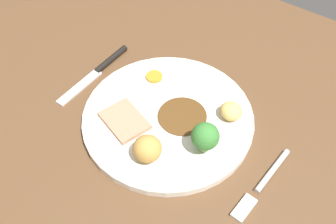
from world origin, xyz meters
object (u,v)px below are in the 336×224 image
(dinner_plate, at_px, (168,118))
(fork, at_px, (261,185))
(knife, at_px, (100,69))
(roast_potato_right, at_px, (231,111))
(carrot_coin_front, at_px, (154,77))
(broccoli_floret, at_px, (205,137))
(meat_slice_main, at_px, (125,121))
(roast_potato_left, at_px, (147,149))

(dinner_plate, height_order, fork, dinner_plate)
(dinner_plate, xyz_separation_m, knife, (0.18, -0.03, -0.00))
(roast_potato_right, xyz_separation_m, knife, (0.27, 0.03, -0.02))
(roast_potato_right, bearing_deg, knife, 6.89)
(carrot_coin_front, xyz_separation_m, knife, (0.11, 0.03, -0.01))
(dinner_plate, distance_m, broccoli_floret, 0.10)
(meat_slice_main, bearing_deg, roast_potato_left, 155.59)
(broccoli_floret, bearing_deg, meat_slice_main, 11.88)
(dinner_plate, xyz_separation_m, meat_slice_main, (0.05, 0.05, 0.01))
(roast_potato_left, distance_m, fork, 0.18)
(dinner_plate, height_order, broccoli_floret, broccoli_floret)
(fork, xyz_separation_m, knife, (0.37, -0.05, 0.00))
(broccoli_floret, bearing_deg, roast_potato_right, -91.35)
(meat_slice_main, bearing_deg, dinner_plate, -134.76)
(roast_potato_left, height_order, fork, roast_potato_left)
(meat_slice_main, relative_size, fork, 0.52)
(roast_potato_right, height_order, knife, roast_potato_right)
(roast_potato_left, xyz_separation_m, carrot_coin_front, (0.09, -0.15, -0.02))
(carrot_coin_front, bearing_deg, dinner_plate, 140.31)
(carrot_coin_front, relative_size, knife, 0.17)
(roast_potato_right, height_order, broccoli_floret, broccoli_floret)
(meat_slice_main, distance_m, roast_potato_left, 0.08)
(roast_potato_right, bearing_deg, fork, 140.48)
(meat_slice_main, bearing_deg, fork, -173.46)
(broccoli_floret, height_order, fork, broccoli_floret)
(fork, bearing_deg, roast_potato_left, -65.16)
(carrot_coin_front, bearing_deg, roast_potato_left, 122.58)
(broccoli_floret, relative_size, fork, 0.37)
(meat_slice_main, bearing_deg, broccoli_floret, -168.12)
(fork, distance_m, knife, 0.38)
(broccoli_floret, distance_m, fork, 0.11)
(roast_potato_right, height_order, carrot_coin_front, roast_potato_right)
(meat_slice_main, relative_size, roast_potato_left, 1.73)
(roast_potato_right, bearing_deg, broccoli_floret, 88.65)
(dinner_plate, distance_m, knife, 0.18)
(roast_potato_left, relative_size, carrot_coin_front, 1.49)
(roast_potato_right, relative_size, carrot_coin_front, 1.26)
(meat_slice_main, bearing_deg, carrot_coin_front, -79.74)
(roast_potato_left, relative_size, roast_potato_right, 1.18)
(fork, bearing_deg, carrot_coin_front, -102.97)
(roast_potato_left, distance_m, carrot_coin_front, 0.18)
(fork, bearing_deg, knife, -93.00)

